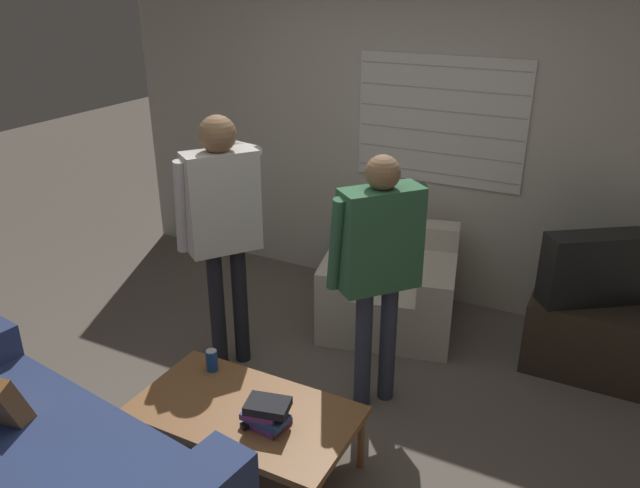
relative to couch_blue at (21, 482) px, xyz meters
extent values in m
plane|color=#665B51|center=(0.71, 1.17, -0.31)|extent=(16.00, 16.00, 0.00)
cube|color=#BCB7A8|center=(0.71, 3.20, 0.97)|extent=(5.20, 0.06, 2.55)
cube|color=silver|center=(0.91, 3.16, 1.14)|extent=(1.28, 0.02, 0.94)
cube|color=#A4A099|center=(0.91, 3.15, 0.74)|extent=(1.25, 0.00, 0.01)
cube|color=#A4A099|center=(0.91, 3.15, 0.90)|extent=(1.25, 0.00, 0.01)
cube|color=#A4A099|center=(0.91, 3.15, 1.06)|extent=(1.25, 0.00, 0.01)
cube|color=#A4A099|center=(0.91, 3.15, 1.22)|extent=(1.25, 0.00, 0.01)
cube|color=#A4A099|center=(0.91, 3.15, 1.37)|extent=(1.25, 0.00, 0.01)
cube|color=#A4A099|center=(0.91, 3.15, 1.53)|extent=(1.25, 0.00, 0.01)
cube|color=beige|center=(0.80, 2.54, -0.11)|extent=(1.10, 0.99, 0.39)
cube|color=beige|center=(0.73, 2.83, 0.26)|extent=(0.96, 0.41, 0.35)
cube|color=beige|center=(1.14, 2.62, 0.17)|extent=(0.42, 0.83, 0.18)
cube|color=beige|center=(0.47, 2.46, 0.17)|extent=(0.42, 0.83, 0.18)
cube|color=brown|center=(0.68, 0.83, 0.06)|extent=(1.15, 0.64, 0.04)
cylinder|color=brown|center=(0.14, 1.11, -0.13)|extent=(0.04, 0.04, 0.34)
cylinder|color=brown|center=(1.22, 1.11, -0.13)|extent=(0.04, 0.04, 0.34)
cylinder|color=brown|center=(0.14, 0.55, -0.13)|extent=(0.04, 0.04, 0.34)
cube|color=#33281E|center=(2.21, 2.68, -0.05)|extent=(0.82, 0.60, 0.50)
cube|color=black|center=(2.21, 2.68, 0.43)|extent=(0.79, 0.64, 0.46)
cube|color=navy|center=(2.15, 2.77, 0.43)|extent=(0.58, 0.42, 0.38)
cylinder|color=black|center=(-0.01, 1.55, 0.12)|extent=(0.10, 0.10, 0.85)
cylinder|color=black|center=(0.08, 1.68, 0.12)|extent=(0.10, 0.10, 0.85)
cube|color=beige|center=(0.04, 1.61, 0.86)|extent=(0.42, 0.48, 0.63)
sphere|color=#846042|center=(0.04, 1.61, 1.28)|extent=(0.23, 0.23, 0.23)
cylinder|color=beige|center=(-0.14, 1.44, 0.85)|extent=(0.17, 0.15, 0.61)
cylinder|color=beige|center=(-0.06, 1.98, 1.10)|extent=(0.53, 0.41, 0.16)
cube|color=black|center=(-0.31, 2.16, 1.06)|extent=(0.06, 0.06, 0.13)
cylinder|color=#33384C|center=(1.00, 1.61, 0.09)|extent=(0.10, 0.10, 0.79)
cylinder|color=#33384C|center=(1.11, 1.74, 0.09)|extent=(0.10, 0.10, 0.79)
cube|color=#336642|center=(1.05, 1.68, 0.78)|extent=(0.45, 0.48, 0.59)
sphere|color=#846042|center=(1.05, 1.68, 1.17)|extent=(0.19, 0.19, 0.19)
cylinder|color=#336642|center=(0.86, 1.51, 0.77)|extent=(0.16, 0.15, 0.57)
cylinder|color=#336642|center=(1.02, 2.03, 0.93)|extent=(0.46, 0.41, 0.30)
cube|color=black|center=(0.83, 2.20, 0.81)|extent=(0.08, 0.08, 0.13)
cube|color=#75387F|center=(0.85, 0.78, 0.10)|extent=(0.20, 0.18, 0.04)
cube|color=#284C89|center=(0.84, 0.77, 0.13)|extent=(0.23, 0.15, 0.03)
cube|color=#75387F|center=(0.83, 0.77, 0.16)|extent=(0.19, 0.18, 0.03)
cube|color=black|center=(0.86, 0.77, 0.20)|extent=(0.24, 0.19, 0.04)
cylinder|color=#194C9E|center=(0.32, 1.04, 0.14)|extent=(0.07, 0.07, 0.12)
cylinder|color=silver|center=(0.32, 1.04, 0.20)|extent=(0.06, 0.06, 0.00)
cube|color=black|center=(0.78, 0.75, 0.09)|extent=(0.10, 0.13, 0.02)
camera|label=1|loc=(2.22, -1.31, 2.14)|focal=35.00mm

